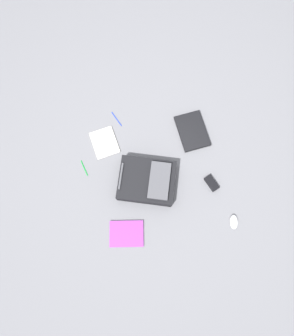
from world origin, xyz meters
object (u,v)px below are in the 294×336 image
(book_red, at_px, (105,143))
(book_comic, at_px, (127,234))
(backpack, at_px, (147,181))
(pen_blue, at_px, (117,119))
(power_brick, at_px, (212,183))
(computer_mouse, at_px, (234,222))
(pen_black, at_px, (84,168))
(laptop, at_px, (192,131))

(book_red, bearing_deg, book_comic, 89.27)
(backpack, bearing_deg, book_red, -58.85)
(backpack, distance_m, book_comic, 0.43)
(book_comic, xyz_separation_m, pen_blue, (-0.15, -0.93, -0.00))
(backpack, distance_m, power_brick, 0.51)
(book_comic, distance_m, power_brick, 0.77)
(book_comic, relative_size, pen_blue, 2.00)
(computer_mouse, height_order, pen_black, computer_mouse)
(backpack, relative_size, book_red, 2.07)
(pen_black, bearing_deg, laptop, -175.91)
(book_comic, bearing_deg, computer_mouse, 170.64)
(backpack, height_order, book_red, backpack)
(book_red, bearing_deg, power_brick, 142.91)
(pen_blue, bearing_deg, pen_black, 44.13)
(book_red, distance_m, pen_blue, 0.23)
(backpack, xyz_separation_m, computer_mouse, (-0.55, 0.47, -0.05))
(computer_mouse, relative_size, pen_blue, 0.74)
(backpack, bearing_deg, computer_mouse, 139.41)
(computer_mouse, distance_m, pen_black, 1.23)
(pen_black, bearing_deg, book_comic, 108.60)
(power_brick, bearing_deg, backpack, -16.40)
(computer_mouse, bearing_deg, book_comic, 8.62)
(laptop, xyz_separation_m, book_comic, (0.73, 0.65, -0.01))
(laptop, distance_m, computer_mouse, 0.79)
(book_comic, height_order, pen_black, book_comic)
(power_brick, height_order, pen_blue, power_brick)
(pen_black, relative_size, pen_blue, 0.92)
(computer_mouse, height_order, pen_blue, computer_mouse)
(backpack, xyz_separation_m, pen_black, (0.45, -0.25, -0.06))
(computer_mouse, bearing_deg, book_red, -29.88)
(laptop, xyz_separation_m, book_red, (0.72, -0.10, -0.01))
(backpack, height_order, laptop, backpack)
(book_comic, height_order, computer_mouse, computer_mouse)
(book_red, bearing_deg, pen_black, 38.13)
(pen_black, bearing_deg, backpack, 151.37)
(laptop, distance_m, power_brick, 0.46)
(laptop, relative_size, pen_blue, 2.15)
(computer_mouse, bearing_deg, pen_blue, -40.40)
(computer_mouse, bearing_deg, backpack, -22.61)
(power_brick, distance_m, pen_black, 1.02)
(backpack, xyz_separation_m, book_comic, (0.26, 0.34, -0.06))
(book_red, relative_size, book_comic, 0.85)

